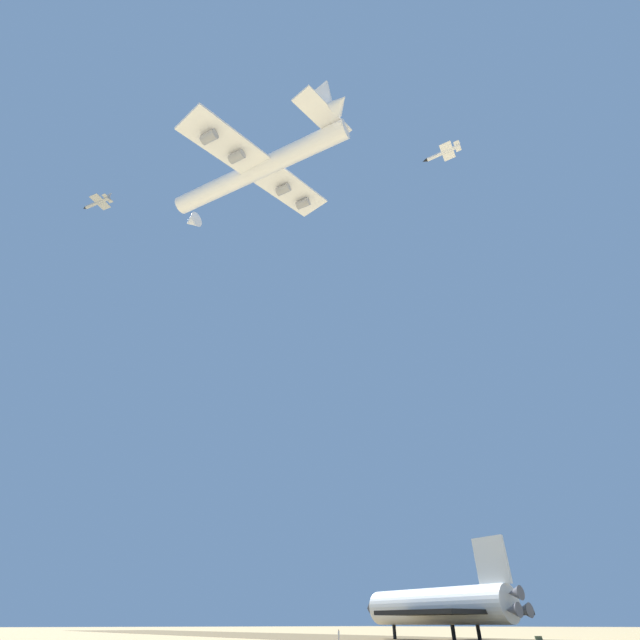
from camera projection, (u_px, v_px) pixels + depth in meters
space_shuttle at (434, 606)px, 83.43m from camera, size 38.65×24.96×15.80m
carrier_jet at (259, 169)px, 148.33m from camera, size 77.95×59.92×22.54m
chase_jet_lead at (443, 153)px, 167.92m from camera, size 15.15×9.04×4.00m
chase_jet_left_wing at (98, 203)px, 186.08m from camera, size 14.83×9.70×4.00m
ground_crew_near_nose at (339, 635)px, 78.50m from camera, size 0.45×0.53×1.73m
ground_support_crate at (539, 638)px, 82.34m from camera, size 1.81×1.87×0.66m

